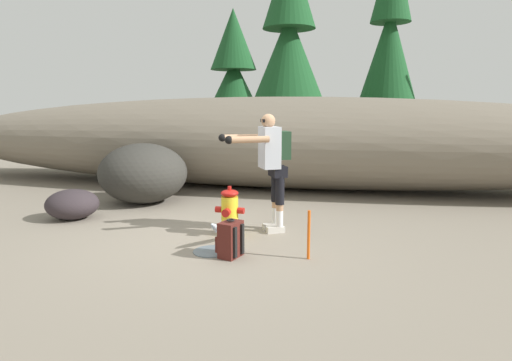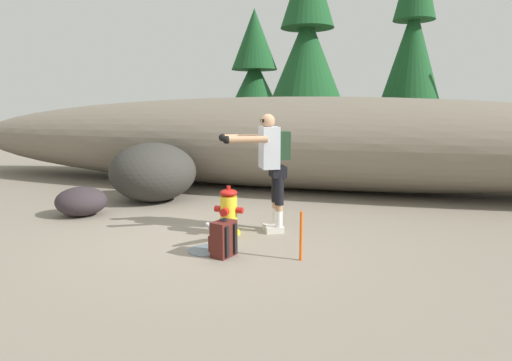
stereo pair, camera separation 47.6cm
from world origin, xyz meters
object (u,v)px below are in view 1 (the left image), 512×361
(fire_hydrant, at_px, (230,213))
(boulder_mid, at_px, (72,204))
(boulder_large, at_px, (143,173))
(survey_stake, at_px, (309,235))
(spare_backpack, at_px, (230,240))
(utility_worker, at_px, (271,158))

(fire_hydrant, distance_m, boulder_mid, 2.77)
(boulder_large, height_order, boulder_mid, boulder_large)
(survey_stake, bearing_deg, fire_hydrant, 147.94)
(fire_hydrant, bearing_deg, survey_stake, -32.06)
(spare_backpack, distance_m, boulder_mid, 3.25)
(fire_hydrant, relative_size, utility_worker, 0.41)
(boulder_large, relative_size, survey_stake, 2.76)
(fire_hydrant, height_order, boulder_large, boulder_large)
(utility_worker, bearing_deg, spare_backpack, 48.95)
(boulder_large, bearing_deg, utility_worker, -26.32)
(boulder_mid, distance_m, survey_stake, 4.10)
(utility_worker, height_order, survey_stake, utility_worker)
(boulder_large, bearing_deg, fire_hydrant, -36.87)
(spare_backpack, xyz_separation_m, survey_stake, (0.94, 0.14, 0.08))
(fire_hydrant, xyz_separation_m, utility_worker, (0.53, 0.30, 0.76))
(fire_hydrant, distance_m, utility_worker, 0.98)
(utility_worker, distance_m, boulder_large, 3.11)
(boulder_large, bearing_deg, spare_backpack, -45.76)
(spare_backpack, distance_m, boulder_large, 3.59)
(spare_backpack, bearing_deg, boulder_mid, -5.12)
(boulder_large, xyz_separation_m, survey_stake, (3.43, -2.42, -0.27))
(spare_backpack, height_order, survey_stake, survey_stake)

